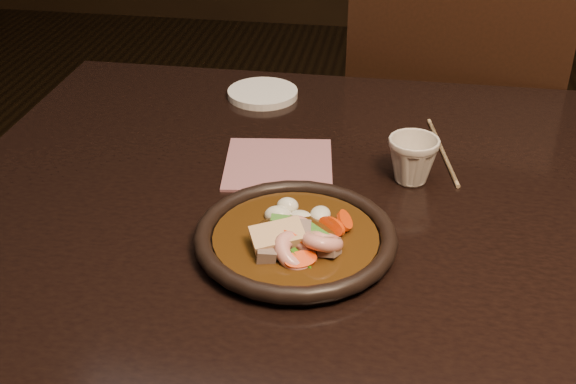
# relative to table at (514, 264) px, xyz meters

# --- Properties ---
(table) EXTENTS (1.60, 0.90, 0.75)m
(table) POSITION_rel_table_xyz_m (0.00, 0.00, 0.00)
(table) COLOR black
(table) RESTS_ON floor
(chair) EXTENTS (0.51, 0.51, 0.93)m
(chair) POSITION_rel_table_xyz_m (-0.05, 0.63, -0.17)
(chair) COLOR black
(chair) RESTS_ON floor
(plate) EXTENTS (0.25, 0.25, 0.03)m
(plate) POSITION_rel_table_xyz_m (-0.29, -0.11, 0.09)
(plate) COLOR black
(plate) RESTS_ON table
(stirfry) EXTENTS (0.13, 0.15, 0.05)m
(stirfry) POSITION_rel_table_xyz_m (-0.29, -0.12, 0.09)
(stirfry) COLOR #38210A
(stirfry) RESTS_ON plate
(saucer_left) EXTENTS (0.13, 0.13, 0.01)m
(saucer_left) POSITION_rel_table_xyz_m (-0.41, 0.33, 0.08)
(saucer_left) COLOR white
(saucer_left) RESTS_ON table
(tea_cup) EXTENTS (0.09, 0.09, 0.07)m
(tea_cup) POSITION_rel_table_xyz_m (-0.15, 0.07, 0.11)
(tea_cup) COLOR beige
(tea_cup) RESTS_ON table
(chopsticks) EXTENTS (0.05, 0.21, 0.01)m
(chopsticks) POSITION_rel_table_xyz_m (-0.10, 0.17, 0.08)
(chopsticks) COLOR tan
(chopsticks) RESTS_ON table
(napkin) EXTENTS (0.18, 0.18, 0.00)m
(napkin) POSITION_rel_table_xyz_m (-0.34, 0.09, 0.08)
(napkin) COLOR #965C63
(napkin) RESTS_ON table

